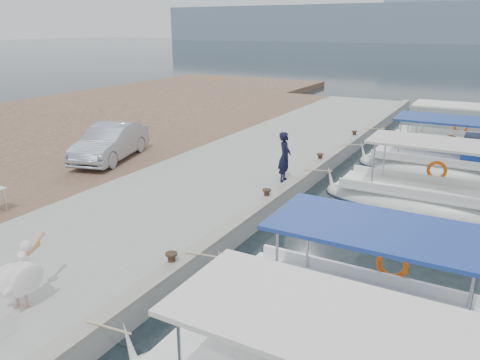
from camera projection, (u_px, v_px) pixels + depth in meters
name	position (u px, v px, depth m)	size (l,w,h in m)	color
ground	(255.00, 233.00, 13.64)	(400.00, 400.00, 0.00)	black
concrete_quay	(245.00, 167.00, 19.10)	(6.00, 40.00, 0.50)	gray
quay_curb	(310.00, 170.00, 17.73)	(0.44, 40.00, 0.12)	gray
cobblestone_strip	(149.00, 152.00, 21.39)	(4.00, 40.00, 0.50)	brown
land_backing	(8.00, 130.00, 25.98)	(16.00, 60.00, 0.48)	brown
fishing_caique_b	(361.00, 322.00, 9.30)	(6.67, 2.26, 2.83)	white
fishing_caique_c	(420.00, 202.00, 15.70)	(6.54, 2.24, 2.83)	white
fishing_caique_d	(440.00, 167.00, 19.37)	(6.50, 2.50, 2.83)	white
fishing_caique_e	(449.00, 148.00, 22.72)	(6.67, 2.40, 2.83)	white
mooring_bollards	(267.00, 193.00, 14.83)	(0.28, 20.28, 0.33)	black
pelican	(19.00, 277.00, 9.01)	(0.93, 1.53, 1.21)	tan
fisherman	(285.00, 157.00, 16.35)	(0.65, 0.43, 1.78)	black
parked_car	(110.00, 142.00, 19.14)	(1.52, 4.37, 1.44)	#A1AAB8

